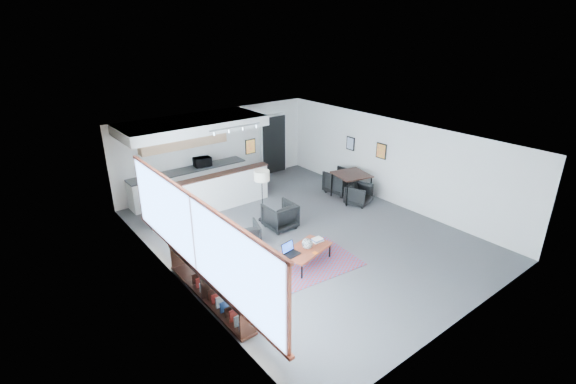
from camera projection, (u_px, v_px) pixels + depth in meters
room at (303, 188)px, 10.61m from camera, size 7.02×9.02×2.62m
window at (194, 236)px, 7.92m from camera, size 0.10×5.95×1.66m
console at (210, 287)px, 8.33m from camera, size 0.35×3.00×0.80m
kitchenette at (194, 159)px, 12.59m from camera, size 4.20×1.96×2.60m
doorway at (273, 144)px, 15.22m from camera, size 1.10×0.12×2.15m
track_light at (235, 128)px, 11.40m from camera, size 1.60×0.07×0.15m
wall_art_lower at (381, 151)px, 12.78m from camera, size 0.03×0.38×0.48m
wall_art_upper at (350, 143)px, 13.75m from camera, size 0.03×0.34×0.44m
kilim_rug at (306, 263)px, 9.72m from camera, size 2.49×1.83×0.01m
coffee_table at (306, 250)px, 9.59m from camera, size 1.35×0.94×0.40m
laptop at (290, 250)px, 9.35m from camera, size 0.40×0.35×0.26m
ceramic_pot at (307, 244)px, 9.53m from camera, size 0.25×0.25×0.25m
book_stack at (317, 240)px, 9.88m from camera, size 0.27×0.22×0.08m
coaster at (315, 253)px, 9.39m from camera, size 0.11×0.11×0.01m
armchair_left at (245, 234)px, 10.34m from camera, size 0.84×0.81×0.69m
armchair_right at (280, 215)px, 11.27m from camera, size 0.77×0.73×0.79m
floor_lamp at (262, 177)px, 11.36m from camera, size 0.49×0.49×1.48m
dining_table at (352, 176)px, 13.00m from camera, size 1.18×1.18×0.84m
dining_chair_near at (359, 195)px, 12.79m from camera, size 0.73×0.71×0.60m
dining_chair_far at (340, 182)px, 13.62m from camera, size 0.78×0.75×0.72m
microwave at (202, 161)px, 13.29m from camera, size 0.56×0.35×0.36m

